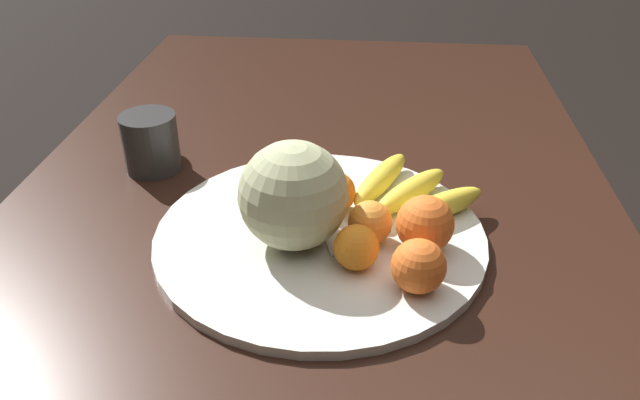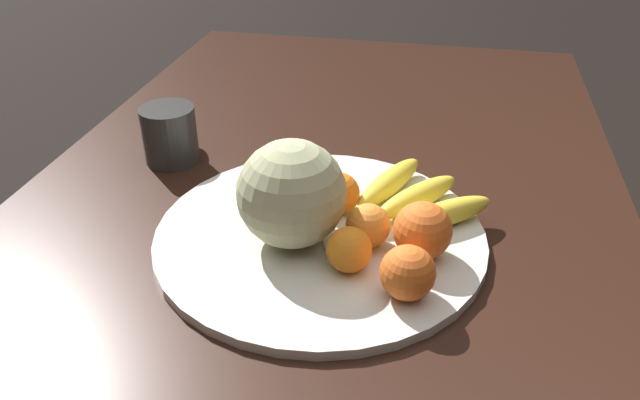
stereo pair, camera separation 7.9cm
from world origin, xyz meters
The scene contains 11 objects.
kitchen_table centered at (0.00, 0.00, 0.66)m, with size 1.70×0.93×0.74m.
fruit_bowl centered at (-0.04, -0.02, 0.75)m, with size 0.45×0.45×0.01m.
melon centered at (-0.07, 0.01, 0.83)m, with size 0.14×0.14×0.14m.
banana_bunch centered at (0.04, -0.14, 0.78)m, with size 0.21×0.21×0.04m.
orange_front_left centered at (-0.12, -0.07, 0.79)m, with size 0.06×0.06×0.06m.
orange_front_right centered at (-0.07, -0.16, 0.79)m, with size 0.08×0.08×0.08m.
orange_mid_center centered at (-0.15, -0.15, 0.79)m, with size 0.07×0.07×0.07m.
orange_back_left centered at (-0.06, -0.09, 0.79)m, with size 0.06×0.06×0.06m.
orange_back_right centered at (0.01, -0.04, 0.79)m, with size 0.06×0.06×0.06m.
produce_tag centered at (-0.05, -0.05, 0.76)m, with size 0.10×0.06×0.00m.
ceramic_mug centered at (0.14, 0.27, 0.79)m, with size 0.13×0.09×0.09m.
Camera 1 is at (-0.74, -0.09, 1.24)m, focal length 35.00 mm.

